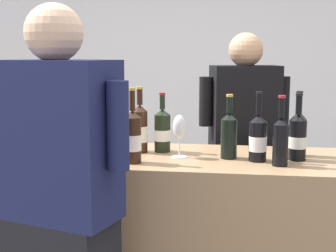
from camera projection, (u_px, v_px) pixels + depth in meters
name	position (u px, v px, depth m)	size (l,w,h in m)	color
wall_back	(204.00, 62.00, 4.90)	(8.00, 0.10, 2.80)	white
counter	(166.00, 248.00, 2.49)	(1.93, 0.65, 0.98)	#9E7A56
wine_bottle_0	(162.00, 130.00, 2.50)	(0.08, 0.08, 0.31)	black
wine_bottle_1	(298.00, 133.00, 2.39)	(0.08, 0.08, 0.32)	black
wine_bottle_2	(258.00, 138.00, 2.28)	(0.09, 0.09, 0.33)	black
wine_bottle_3	(140.00, 129.00, 2.48)	(0.08, 0.08, 0.34)	black
wine_bottle_4	(298.00, 137.00, 2.30)	(0.08, 0.08, 0.32)	black
wine_bottle_5	(42.00, 130.00, 2.37)	(0.08, 0.08, 0.35)	black
wine_bottle_6	(6.00, 129.00, 2.44)	(0.07, 0.07, 0.34)	black
wine_bottle_7	(281.00, 139.00, 2.18)	(0.07, 0.07, 0.32)	black
wine_bottle_8	(133.00, 137.00, 2.24)	(0.08, 0.08, 0.35)	black
wine_bottle_9	(229.00, 134.00, 2.33)	(0.08, 0.08, 0.31)	black
wine_glass	(179.00, 129.00, 2.35)	(0.08, 0.08, 0.21)	silver
ice_bucket	(80.00, 127.00, 2.54)	(0.20, 0.20, 0.24)	silver
person_server	(243.00, 167.00, 2.98)	(0.54, 0.33, 1.61)	black
person_guest	(61.00, 228.00, 1.88)	(0.59, 0.36, 1.67)	black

